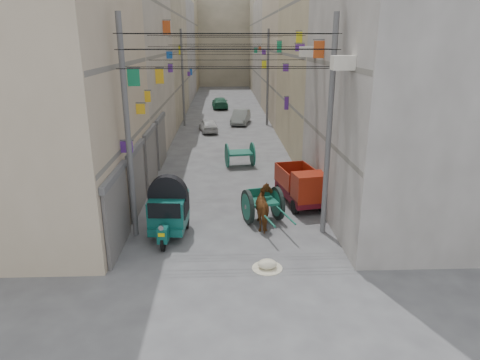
{
  "coord_description": "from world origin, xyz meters",
  "views": [
    {
      "loc": [
        -0.2,
        -9.05,
        7.09
      ],
      "look_at": [
        0.4,
        6.5,
        1.99
      ],
      "focal_mm": 32.0,
      "sensor_mm": 36.0,
      "label": 1
    }
  ],
  "objects_px": {
    "tonga_cart": "(263,204)",
    "mini_truck": "(303,189)",
    "feed_sack": "(267,264)",
    "distant_car_white": "(208,125)",
    "second_cart": "(240,154)",
    "horse": "(266,208)",
    "distant_car_grey": "(241,117)",
    "distant_car_green": "(220,103)",
    "auto_rickshaw": "(169,209)"
  },
  "relations": [
    {
      "from": "second_cart",
      "to": "distant_car_green",
      "type": "height_order",
      "value": "second_cart"
    },
    {
      "from": "auto_rickshaw",
      "to": "horse",
      "type": "bearing_deg",
      "value": 13.5
    },
    {
      "from": "auto_rickshaw",
      "to": "tonga_cart",
      "type": "xyz_separation_m",
      "value": [
        3.65,
        1.21,
        -0.34
      ]
    },
    {
      "from": "distant_car_grey",
      "to": "tonga_cart",
      "type": "bearing_deg",
      "value": -79.23
    },
    {
      "from": "auto_rickshaw",
      "to": "distant_car_white",
      "type": "relative_size",
      "value": 0.83
    },
    {
      "from": "feed_sack",
      "to": "horse",
      "type": "distance_m",
      "value": 3.4
    },
    {
      "from": "tonga_cart",
      "to": "auto_rickshaw",
      "type": "bearing_deg",
      "value": -176.73
    },
    {
      "from": "horse",
      "to": "distant_car_grey",
      "type": "distance_m",
      "value": 22.07
    },
    {
      "from": "auto_rickshaw",
      "to": "mini_truck",
      "type": "distance_m",
      "value": 6.18
    },
    {
      "from": "tonga_cart",
      "to": "horse",
      "type": "relative_size",
      "value": 1.76
    },
    {
      "from": "auto_rickshaw",
      "to": "horse",
      "type": "relative_size",
      "value": 1.41
    },
    {
      "from": "mini_truck",
      "to": "auto_rickshaw",
      "type": "bearing_deg",
      "value": -165.36
    },
    {
      "from": "feed_sack",
      "to": "distant_car_white",
      "type": "bearing_deg",
      "value": 96.77
    },
    {
      "from": "second_cart",
      "to": "distant_car_green",
      "type": "bearing_deg",
      "value": 84.48
    },
    {
      "from": "tonga_cart",
      "to": "distant_car_green",
      "type": "height_order",
      "value": "tonga_cart"
    },
    {
      "from": "auto_rickshaw",
      "to": "horse",
      "type": "height_order",
      "value": "auto_rickshaw"
    },
    {
      "from": "tonga_cart",
      "to": "distant_car_white",
      "type": "distance_m",
      "value": 18.28
    },
    {
      "from": "distant_car_white",
      "to": "distant_car_green",
      "type": "height_order",
      "value": "distant_car_green"
    },
    {
      "from": "horse",
      "to": "distant_car_white",
      "type": "relative_size",
      "value": 0.59
    },
    {
      "from": "distant_car_white",
      "to": "distant_car_grey",
      "type": "xyz_separation_m",
      "value": [
        2.76,
        3.46,
        0.08
      ]
    },
    {
      "from": "auto_rickshaw",
      "to": "second_cart",
      "type": "relative_size",
      "value": 1.46
    },
    {
      "from": "mini_truck",
      "to": "distant_car_green",
      "type": "distance_m",
      "value": 29.66
    },
    {
      "from": "second_cart",
      "to": "horse",
      "type": "height_order",
      "value": "horse"
    },
    {
      "from": "tonga_cart",
      "to": "distant_car_white",
      "type": "height_order",
      "value": "tonga_cart"
    },
    {
      "from": "second_cart",
      "to": "horse",
      "type": "relative_size",
      "value": 0.97
    },
    {
      "from": "auto_rickshaw",
      "to": "tonga_cart",
      "type": "height_order",
      "value": "auto_rickshaw"
    },
    {
      "from": "auto_rickshaw",
      "to": "distant_car_grey",
      "type": "height_order",
      "value": "auto_rickshaw"
    },
    {
      "from": "tonga_cart",
      "to": "second_cart",
      "type": "distance_m",
      "value": 8.05
    },
    {
      "from": "distant_car_white",
      "to": "distant_car_grey",
      "type": "height_order",
      "value": "distant_car_grey"
    },
    {
      "from": "tonga_cart",
      "to": "feed_sack",
      "type": "bearing_deg",
      "value": -107.77
    },
    {
      "from": "second_cart",
      "to": "feed_sack",
      "type": "bearing_deg",
      "value": -96.65
    },
    {
      "from": "mini_truck",
      "to": "second_cart",
      "type": "relative_size",
      "value": 1.88
    },
    {
      "from": "distant_car_white",
      "to": "feed_sack",
      "type": "bearing_deg",
      "value": 87.07
    },
    {
      "from": "feed_sack",
      "to": "distant_car_grey",
      "type": "xyz_separation_m",
      "value": [
        0.15,
        25.4,
        0.46
      ]
    },
    {
      "from": "distant_car_green",
      "to": "distant_car_grey",
      "type": "bearing_deg",
      "value": 97.96
    },
    {
      "from": "tonga_cart",
      "to": "second_cart",
      "type": "bearing_deg",
      "value": 79.42
    },
    {
      "from": "horse",
      "to": "distant_car_grey",
      "type": "relative_size",
      "value": 0.5
    },
    {
      "from": "mini_truck",
      "to": "feed_sack",
      "type": "xyz_separation_m",
      "value": [
        -2.1,
        -5.33,
        -0.7
      ]
    },
    {
      "from": "distant_car_grey",
      "to": "distant_car_green",
      "type": "bearing_deg",
      "value": 112.15
    },
    {
      "from": "mini_truck",
      "to": "feed_sack",
      "type": "relative_size",
      "value": 5.42
    },
    {
      "from": "mini_truck",
      "to": "tonga_cart",
      "type": "bearing_deg",
      "value": -153.67
    },
    {
      "from": "auto_rickshaw",
      "to": "second_cart",
      "type": "height_order",
      "value": "auto_rickshaw"
    },
    {
      "from": "mini_truck",
      "to": "second_cart",
      "type": "bearing_deg",
      "value": 100.21
    },
    {
      "from": "mini_truck",
      "to": "horse",
      "type": "bearing_deg",
      "value": -143.49
    },
    {
      "from": "feed_sack",
      "to": "distant_car_grey",
      "type": "relative_size",
      "value": 0.17
    },
    {
      "from": "feed_sack",
      "to": "second_cart",
      "type": "bearing_deg",
      "value": 92.12
    },
    {
      "from": "feed_sack",
      "to": "auto_rickshaw",
      "type": "bearing_deg",
      "value": 142.49
    },
    {
      "from": "mini_truck",
      "to": "feed_sack",
      "type": "bearing_deg",
      "value": -122.45
    },
    {
      "from": "tonga_cart",
      "to": "mini_truck",
      "type": "bearing_deg",
      "value": 22.23
    },
    {
      "from": "second_cart",
      "to": "distant_car_grey",
      "type": "bearing_deg",
      "value": 78.71
    }
  ]
}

